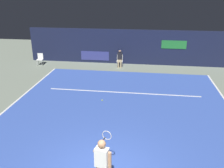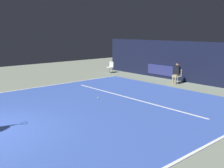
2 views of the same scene
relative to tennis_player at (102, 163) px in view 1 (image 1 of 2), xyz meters
name	(u,v)px [view 1 (image 1 of 2)]	position (x,y,z in m)	size (l,w,h in m)	color
ground_plane	(119,109)	(-0.11, 5.19, -0.99)	(31.91, 31.91, 0.00)	gray
court_surface	(119,109)	(-0.11, 5.19, -0.98)	(10.78, 11.39, 0.01)	#3856B2
line_sideline_right	(15,102)	(-5.45, 5.19, -0.97)	(0.10, 11.39, 0.01)	white
line_service	(123,92)	(-0.11, 7.18, -0.97)	(8.41, 0.10, 0.01)	white
back_wall	(131,47)	(-0.11, 13.05, 0.31)	(15.81, 0.33, 2.60)	#141933
tennis_player	(102,163)	(0.00, 0.00, 0.00)	(0.51, 1.02, 1.73)	tan
line_judge_on_chair	(120,58)	(-0.83, 11.99, -0.30)	(0.46, 0.55, 1.32)	white
courtside_chair_near	(40,58)	(-6.87, 11.70, -0.49)	(0.47, 0.45, 0.88)	white
tennis_ball	(102,100)	(-1.08, 5.95, -0.94)	(0.07, 0.07, 0.07)	#CCE033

